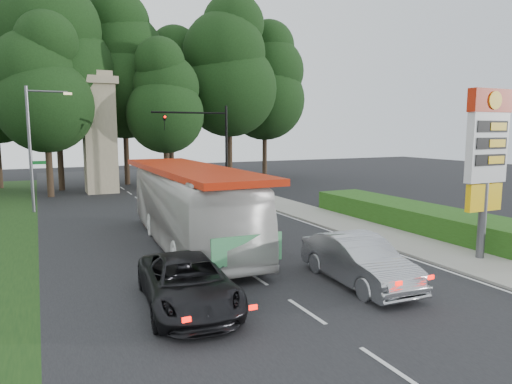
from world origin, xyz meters
name	(u,v)px	position (x,y,z in m)	size (l,w,h in m)	color
ground	(316,318)	(0.00, 0.00, 0.00)	(120.00, 120.00, 0.00)	black
road_surface	(188,233)	(0.00, 12.00, 0.01)	(14.00, 80.00, 0.02)	black
sidewalk_right	(326,218)	(8.50, 12.00, 0.06)	(3.00, 80.00, 0.12)	gray
hedge	(413,216)	(11.50, 8.00, 0.60)	(3.00, 14.00, 1.20)	#234A13
gas_station_pylon	(487,151)	(9.20, 1.99, 4.45)	(2.10, 0.45, 6.85)	#59595E
traffic_signal_mast	(211,138)	(5.68, 24.00, 4.67)	(6.10, 0.35, 7.20)	black
streetlight_signs	(33,143)	(-6.99, 22.01, 4.44)	(2.75, 0.98, 8.00)	#59595E
monument	(99,132)	(-2.00, 30.00, 5.10)	(3.00, 3.00, 10.05)	gray
tree_center_left	(54,50)	(-5.00, 33.00, 12.02)	(10.08, 10.08, 19.80)	#2D2116
tree_center_right	(123,69)	(1.00, 35.00, 11.02)	(9.24, 9.24, 18.15)	#2D2116
tree_east_near	(170,87)	(6.00, 37.00, 9.68)	(8.12, 8.12, 15.95)	#2D2116
tree_east_mid	(229,69)	(11.00, 33.00, 11.35)	(9.52, 9.52, 18.70)	#2D2116
tree_far_east	(265,83)	(16.00, 35.00, 10.35)	(8.68, 8.68, 17.05)	#2D2116
tree_monument_left	(44,85)	(-6.00, 29.00, 8.68)	(7.28, 7.28, 14.30)	#2D2116
tree_monument_right	(165,98)	(3.50, 29.50, 8.01)	(6.72, 6.72, 13.20)	#2D2116
transit_bus	(190,206)	(-0.65, 9.57, 1.81)	(3.04, 12.98, 3.62)	silver
sedan_silver	(359,260)	(2.91, 1.82, 0.84)	(1.77, 5.09, 1.68)	#9FA1A6
suv_charcoal	(188,283)	(-2.99, 2.39, 0.75)	(2.48, 5.39, 1.50)	black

